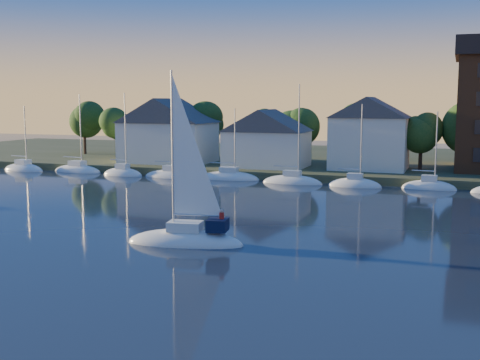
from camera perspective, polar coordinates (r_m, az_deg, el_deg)
The scene contains 9 objects.
ground at distance 32.47m, azimuth -18.59°, elevation -11.27°, with size 260.00×260.00×0.00m, color black.
shoreline_land at distance 101.26m, azimuth 8.88°, elevation 1.61°, with size 160.00×50.00×2.00m, color #333D23.
wooden_dock at distance 78.97m, azimuth 5.61°, elevation 0.02°, with size 120.00×3.00×1.00m, color brown.
clubhouse_west at distance 91.87m, azimuth -6.82°, elevation 4.76°, with size 13.65×9.45×9.64m.
clubhouse_centre at distance 84.92m, azimuth 2.58°, elevation 4.05°, with size 11.55×8.40×8.08m.
clubhouse_east at distance 83.74m, azimuth 12.20°, elevation 4.43°, with size 10.50×8.40×9.80m.
tree_line at distance 88.64m, azimuth 8.72°, elevation 5.44°, with size 93.40×5.40×8.90m.
moored_fleet at distance 76.08m, azimuth 5.05°, elevation -0.18°, with size 87.50×2.40×12.05m.
hero_sailboat at distance 43.57m, azimuth -5.04°, elevation -5.34°, with size 8.91×4.15×13.47m.
Camera 1 is at (19.53, -23.83, 10.23)m, focal length 45.00 mm.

